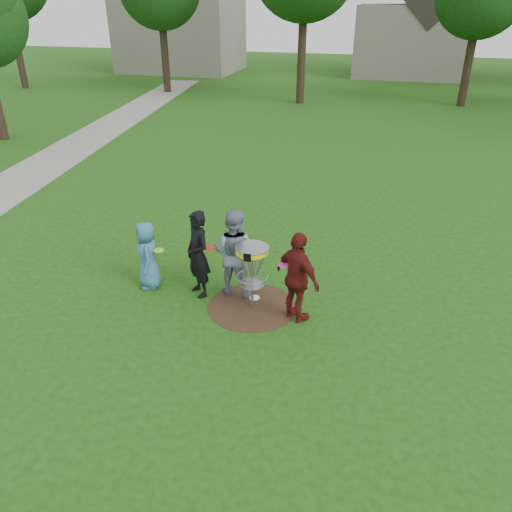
% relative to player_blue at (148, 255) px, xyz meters
% --- Properties ---
extents(ground, '(100.00, 100.00, 0.00)m').
position_rel_player_blue_xyz_m(ground, '(2.33, -0.24, -0.74)').
color(ground, '#19470F').
rests_on(ground, ground).
extents(dirt_patch, '(1.80, 1.80, 0.01)m').
position_rel_player_blue_xyz_m(dirt_patch, '(2.33, -0.24, -0.73)').
color(dirt_patch, '#47331E').
rests_on(dirt_patch, ground).
extents(concrete_path, '(7.75, 39.92, 0.02)m').
position_rel_player_blue_xyz_m(concrete_path, '(-7.67, 7.76, -0.73)').
color(concrete_path, '#9E9E99').
rests_on(concrete_path, ground).
extents(player_blue, '(0.75, 0.86, 1.47)m').
position_rel_player_blue_xyz_m(player_blue, '(0.00, 0.00, 0.00)').
color(player_blue, teal).
rests_on(player_blue, ground).
extents(player_black, '(0.79, 0.78, 1.84)m').
position_rel_player_blue_xyz_m(player_black, '(1.14, -0.02, 0.19)').
color(player_black, black).
rests_on(player_black, ground).
extents(player_grey, '(0.94, 0.76, 1.86)m').
position_rel_player_blue_xyz_m(player_grey, '(1.81, 0.24, 0.19)').
color(player_grey, gray).
rests_on(player_grey, ground).
extents(player_maroon, '(1.12, 0.98, 1.82)m').
position_rel_player_blue_xyz_m(player_maroon, '(3.26, -0.42, 0.17)').
color(player_maroon, '#5E1715').
rests_on(player_maroon, ground).
extents(disc_on_grass, '(0.22, 0.22, 0.02)m').
position_rel_player_blue_xyz_m(disc_on_grass, '(2.29, 0.09, -0.73)').
color(disc_on_grass, white).
rests_on(disc_on_grass, ground).
extents(disc_golf_basket, '(0.66, 0.67, 1.38)m').
position_rel_player_blue_xyz_m(disc_golf_basket, '(2.33, -0.24, 0.28)').
color(disc_golf_basket, '#9EA0A5').
rests_on(disc_golf_basket, ground).
extents(held_discs, '(2.93, 0.64, 0.25)m').
position_rel_player_blue_xyz_m(held_discs, '(1.67, -0.10, 0.34)').
color(held_discs, '#B5E219').
rests_on(held_discs, ground).
extents(house_row, '(44.50, 10.65, 11.62)m').
position_rel_player_blue_xyz_m(house_row, '(7.11, 32.83, 3.41)').
color(house_row, gray).
rests_on(house_row, ground).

